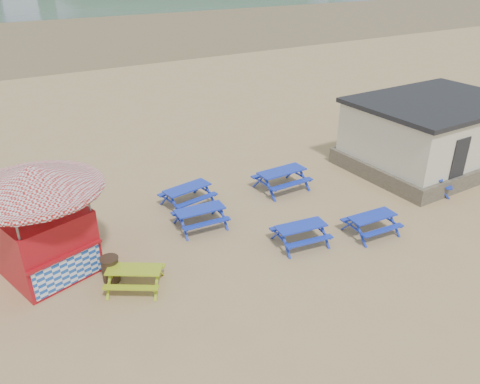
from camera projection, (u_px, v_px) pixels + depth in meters
ground at (252, 236)px, 16.51m from camera, size 400.00×400.00×0.00m
wet_sand at (12, 36)px, 58.29m from camera, size 400.00×400.00×0.00m
picnic_table_blue_a at (188, 196)px, 18.42m from camera, size 2.08×1.77×0.78m
picnic_table_blue_b at (200, 218)px, 16.93m from camera, size 1.90×1.58×0.75m
picnic_table_blue_c at (281, 180)px, 19.68m from camera, size 2.07×1.67×0.86m
picnic_table_blue_d at (301, 235)px, 15.93m from camera, size 1.92×1.64×0.73m
picnic_table_blue_e at (371, 224)px, 16.54m from camera, size 1.84×1.53×0.72m
picnic_table_blue_f at (431, 179)px, 19.81m from camera, size 2.52×2.47×0.82m
picnic_table_yellow at (135, 278)px, 13.82m from camera, size 2.05×1.96×0.67m
ice_cream_kiosk at (38, 208)px, 13.67m from camera, size 4.98×4.98×3.61m
litter_bin at (111, 269)px, 14.08m from camera, size 0.56×0.56×0.82m
amenity_block at (432, 133)px, 21.50m from camera, size 7.40×5.40×3.15m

